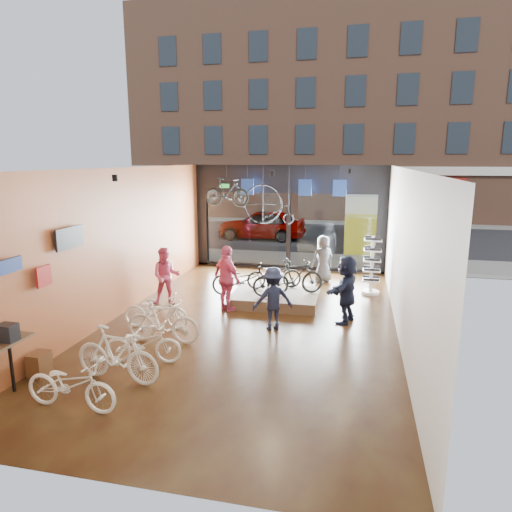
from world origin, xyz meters
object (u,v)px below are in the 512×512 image
(box_truck, at_px, (368,221))
(floor_bike_1, at_px, (117,354))
(floor_bike_3, at_px, (163,321))
(sunglasses_rack, at_px, (372,265))
(display_bike_left, at_px, (243,280))
(customer_1, at_px, (166,276))
(floor_bike_2, at_px, (143,343))
(display_bike_right, at_px, (274,274))
(customer_2, at_px, (227,278))
(customer_3, at_px, (273,299))
(customer_5, at_px, (346,289))
(floor_bike_4, at_px, (156,311))
(display_bike_mid, at_px, (295,277))
(customer_4, at_px, (323,259))
(hung_bike, at_px, (227,192))
(street_car, at_px, (262,224))
(display_platform, at_px, (276,298))
(floor_bike_0, at_px, (71,384))
(penny_farthing, at_px, (271,206))

(box_truck, distance_m, floor_bike_1, 15.23)
(floor_bike_3, xyz_separation_m, sunglasses_rack, (4.58, 4.88, 0.38))
(display_bike_left, relative_size, customer_1, 1.07)
(floor_bike_2, relative_size, display_bike_right, 0.96)
(customer_1, bearing_deg, box_truck, 41.30)
(customer_2, relative_size, customer_3, 1.17)
(floor_bike_1, height_order, customer_5, customer_5)
(floor_bike_4, bearing_deg, box_truck, -26.47)
(display_bike_mid, relative_size, customer_4, 1.05)
(box_truck, distance_m, display_bike_left, 10.39)
(customer_1, bearing_deg, floor_bike_2, -93.15)
(floor_bike_2, xyz_separation_m, hung_bike, (-0.22, 6.87, 2.52))
(street_car, distance_m, display_bike_left, 10.93)
(display_bike_left, height_order, customer_3, customer_3)
(customer_3, height_order, hung_bike, hung_bike)
(floor_bike_4, bearing_deg, sunglasses_rack, -54.66)
(display_bike_left, relative_size, customer_4, 1.11)
(customer_4, bearing_deg, customer_1, 7.11)
(sunglasses_rack, bearing_deg, hung_bike, 178.38)
(sunglasses_rack, bearing_deg, street_car, 130.62)
(display_bike_right, relative_size, customer_5, 0.94)
(floor_bike_2, relative_size, display_bike_mid, 0.94)
(box_truck, bearing_deg, customer_5, -93.52)
(floor_bike_3, bearing_deg, street_car, 0.56)
(display_platform, height_order, customer_1, customer_1)
(street_car, bearing_deg, customer_2, 7.23)
(display_bike_left, height_order, customer_5, customer_5)
(floor_bike_2, bearing_deg, sunglasses_rack, -48.44)
(box_truck, relative_size, sunglasses_rack, 3.39)
(floor_bike_1, height_order, sunglasses_rack, sunglasses_rack)
(display_bike_right, xyz_separation_m, sunglasses_rack, (2.78, 1.07, 0.17))
(floor_bike_1, bearing_deg, floor_bike_4, 17.17)
(floor_bike_0, xyz_separation_m, display_bike_right, (2.12, 6.70, 0.29))
(box_truck, height_order, penny_farthing, penny_farthing)
(display_bike_left, height_order, display_bike_right, display_bike_left)
(floor_bike_1, relative_size, floor_bike_3, 1.05)
(floor_bike_2, relative_size, display_bike_left, 0.89)
(customer_5, bearing_deg, sunglasses_rack, -176.40)
(box_truck, distance_m, floor_bike_2, 14.42)
(floor_bike_0, bearing_deg, street_car, 3.40)
(floor_bike_0, xyz_separation_m, display_platform, (2.25, 6.23, -0.28))
(hung_bike, bearing_deg, floor_bike_0, -172.80)
(customer_2, height_order, penny_farthing, penny_farthing)
(floor_bike_4, xyz_separation_m, customer_3, (2.76, 0.56, 0.34))
(display_platform, height_order, display_bike_mid, display_bike_mid)
(display_bike_mid, relative_size, hung_bike, 1.03)
(customer_2, xyz_separation_m, hung_bike, (-0.97, 3.41, 2.03))
(customer_2, xyz_separation_m, customer_4, (2.27, 3.51, -0.11))
(customer_3, bearing_deg, display_bike_right, -106.80)
(display_bike_mid, xyz_separation_m, customer_5, (1.42, -1.09, 0.06))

